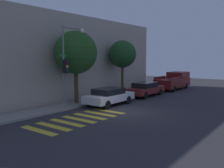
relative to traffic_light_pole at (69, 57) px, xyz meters
The scene contains 10 objects.
ground_plane 5.22m from the traffic_light_pole, 65.01° to the right, with size 60.00×60.00×0.00m, color #2D2B30.
sidewalk 4.00m from the traffic_light_pole, 26.65° to the left, with size 26.00×1.92×0.14m, color gray.
building_row 5.39m from the traffic_light_pole, 73.03° to the left, with size 26.00×6.00×7.19m, color #A89E8E.
crosswalk 4.79m from the traffic_light_pole, 123.28° to the right, with size 6.14×2.60×0.00m.
traffic_light_pole is the anchor object (origin of this frame).
sedan_near_corner 4.34m from the traffic_light_pole, 23.71° to the right, with size 4.31×1.88×1.32m.
sedan_middle 9.05m from the traffic_light_pole, ahead, with size 4.62×1.77×1.32m.
pickup_truck 15.30m from the traffic_light_pole, ahead, with size 5.57×2.11×1.94m.
tree_near_corner 1.67m from the traffic_light_pole, 28.58° to the left, with size 3.27×3.27×5.65m.
tree_midblock 7.66m from the traffic_light_pole, ahead, with size 2.60×2.60×5.27m.
Camera 1 is at (-13.56, -9.51, 3.65)m, focal length 40.00 mm.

